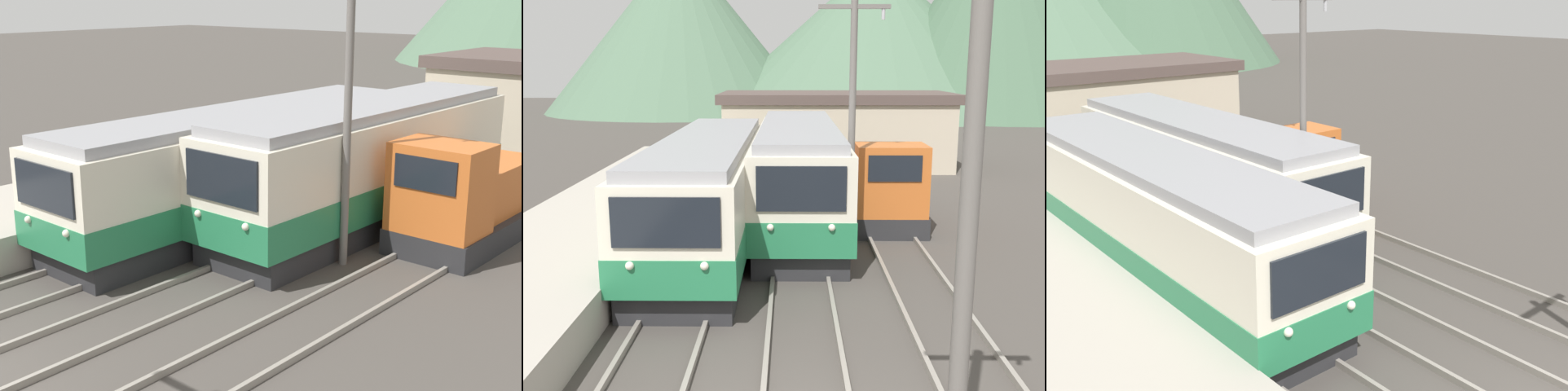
# 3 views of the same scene
# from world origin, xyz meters

# --- Properties ---
(commuter_train_left) EXTENTS (2.84, 13.45, 3.38)m
(commuter_train_left) POSITION_xyz_m (-2.60, 10.67, 1.58)
(commuter_train_left) COLOR #28282B
(commuter_train_left) RESTS_ON ground
(commuter_train_center) EXTENTS (2.84, 12.33, 3.57)m
(commuter_train_center) POSITION_xyz_m (0.20, 12.95, 1.66)
(commuter_train_center) COLOR #28282B
(commuter_train_center) RESTS_ON ground
(shunting_locomotive) EXTENTS (2.40, 5.21, 3.00)m
(shunting_locomotive) POSITION_xyz_m (3.20, 13.18, 1.21)
(shunting_locomotive) COLOR #28282B
(shunting_locomotive) RESTS_ON ground
(catenary_mast_mid) EXTENTS (2.00, 0.20, 7.45)m
(catenary_mast_mid) POSITION_xyz_m (1.71, 9.67, 4.05)
(catenary_mast_mid) COLOR slate
(catenary_mast_mid) RESTS_ON ground
(station_building) EXTENTS (12.60, 6.30, 4.06)m
(station_building) POSITION_xyz_m (2.45, 26.00, 2.05)
(station_building) COLOR beige
(station_building) RESTS_ON ground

